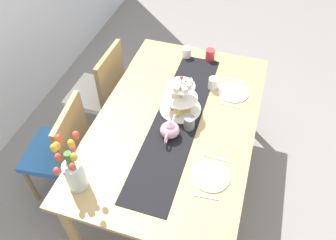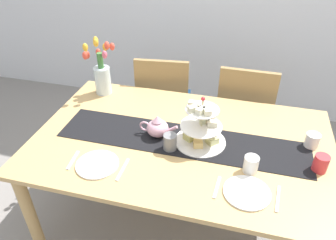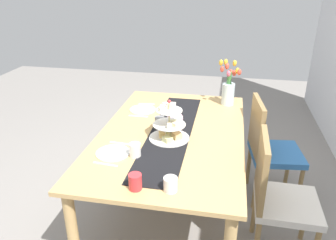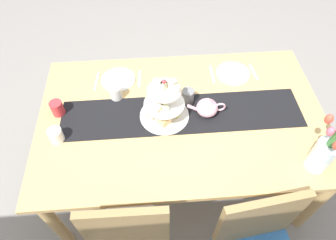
{
  "view_description": "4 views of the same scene",
  "coord_description": "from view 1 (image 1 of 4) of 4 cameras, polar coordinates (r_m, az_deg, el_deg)",
  "views": [
    {
      "loc": [
        -1.53,
        -0.42,
        2.44
      ],
      "look_at": [
        -0.04,
        0.05,
        0.75
      ],
      "focal_mm": 35.55,
      "sensor_mm": 36.0,
      "label": 1
    },
    {
      "loc": [
        0.3,
        -1.47,
        1.9
      ],
      "look_at": [
        -0.09,
        0.02,
        0.83
      ],
      "focal_mm": 34.19,
      "sensor_mm": 36.0,
      "label": 2
    },
    {
      "loc": [
        2.25,
        0.4,
        1.85
      ],
      "look_at": [
        -0.07,
        -0.04,
        0.79
      ],
      "focal_mm": 35.26,
      "sensor_mm": 36.0,
      "label": 3
    },
    {
      "loc": [
        0.18,
        1.13,
        2.15
      ],
      "look_at": [
        0.09,
        0.05,
        0.75
      ],
      "focal_mm": 31.78,
      "sensor_mm": 36.0,
      "label": 4
    }
  ],
  "objects": [
    {
      "name": "mug_orange",
      "position": [
        2.85,
        7.23,
        11.05
      ],
      "size": [
        0.08,
        0.08,
        0.09
      ],
      "primitive_type": "cylinder",
      "color": "red",
      "rests_on": "dining_table"
    },
    {
      "name": "tulip_vase",
      "position": [
        1.96,
        -15.95,
        -8.27
      ],
      "size": [
        0.21,
        0.2,
        0.43
      ],
      "color": "silver",
      "rests_on": "dining_table"
    },
    {
      "name": "dining_table",
      "position": [
        2.4,
        1.36,
        -1.32
      ],
      "size": [
        1.76,
        1.09,
        0.72
      ],
      "color": "tan",
      "rests_on": "ground_plane"
    },
    {
      "name": "dinner_plate_left",
      "position": [
        2.06,
        7.4,
        -9.54
      ],
      "size": [
        0.23,
        0.23,
        0.01
      ],
      "primitive_type": "cylinder",
      "color": "white",
      "rests_on": "dining_table"
    },
    {
      "name": "mug_grey",
      "position": [
        2.25,
        3.66,
        -0.47
      ],
      "size": [
        0.08,
        0.08,
        0.09
      ],
      "primitive_type": "cylinder",
      "color": "slate",
      "rests_on": "table_runner"
    },
    {
      "name": "mug_white_text",
      "position": [
        2.57,
        7.77,
        6.23
      ],
      "size": [
        0.08,
        0.08,
        0.09
      ],
      "primitive_type": "cylinder",
      "color": "white",
      "rests_on": "dining_table"
    },
    {
      "name": "fork_left",
      "position": [
        1.98,
        6.49,
        -12.94
      ],
      "size": [
        0.03,
        0.15,
        0.01
      ],
      "primitive_type": "cube",
      "rotation": [
        0.0,
        0.0,
        0.1
      ],
      "color": "silver",
      "rests_on": "dining_table"
    },
    {
      "name": "table_runner",
      "position": [
        2.33,
        1.56,
        0.04
      ],
      "size": [
        1.48,
        0.31,
        0.0
      ],
      "primitive_type": "cube",
      "color": "black",
      "rests_on": "dining_table"
    },
    {
      "name": "cream_jug",
      "position": [
        2.87,
        3.18,
        11.5
      ],
      "size": [
        0.08,
        0.08,
        0.08
      ],
      "primitive_type": "cylinder",
      "color": "white",
      "rests_on": "dining_table"
    },
    {
      "name": "tiered_cake_stand",
      "position": [
        2.34,
        2.13,
        3.59
      ],
      "size": [
        0.3,
        0.3,
        0.3
      ],
      "color": "beige",
      "rests_on": "table_runner"
    },
    {
      "name": "dinner_plate_right",
      "position": [
        2.58,
        11.12,
        4.68
      ],
      "size": [
        0.23,
        0.23,
        0.01
      ],
      "primitive_type": "cylinder",
      "color": "white",
      "rests_on": "dining_table"
    },
    {
      "name": "chair_left",
      "position": [
        2.57,
        -17.7,
        -4.62
      ],
      "size": [
        0.47,
        0.47,
        0.91
      ],
      "color": "olive",
      "rests_on": "ground_plane"
    },
    {
      "name": "knife_left",
      "position": [
        2.14,
        8.22,
        -6.45
      ],
      "size": [
        0.01,
        0.17,
        0.01
      ],
      "primitive_type": "cube",
      "rotation": [
        0.0,
        0.0,
        -0.0
      ],
      "color": "silver",
      "rests_on": "dining_table"
    },
    {
      "name": "ground_plane",
      "position": [
        2.91,
        1.14,
        -9.7
      ],
      "size": [
        8.0,
        8.0,
        0.0
      ],
      "primitive_type": "plane",
      "color": "gray"
    },
    {
      "name": "teapot",
      "position": [
        2.2,
        0.32,
        -1.65
      ],
      "size": [
        0.24,
        0.13,
        0.14
      ],
      "color": "#E5A8BC",
      "rests_on": "table_runner"
    },
    {
      "name": "chair_right",
      "position": [
        2.95,
        -11.38,
        5.11
      ],
      "size": [
        0.43,
        0.43,
        0.91
      ],
      "color": "olive",
      "rests_on": "ground_plane"
    },
    {
      "name": "knife_right",
      "position": [
        2.69,
        11.63,
        6.63
      ],
      "size": [
        0.03,
        0.17,
        0.01
      ],
      "primitive_type": "cube",
      "rotation": [
        0.0,
        0.0,
        -0.1
      ],
      "color": "silver",
      "rests_on": "dining_table"
    },
    {
      "name": "fork_right",
      "position": [
        2.47,
        10.55,
        2.5
      ],
      "size": [
        0.03,
        0.15,
        0.01
      ],
      "primitive_type": "cube",
      "rotation": [
        0.0,
        0.0,
        -0.06
      ],
      "color": "silver",
      "rests_on": "dining_table"
    }
  ]
}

